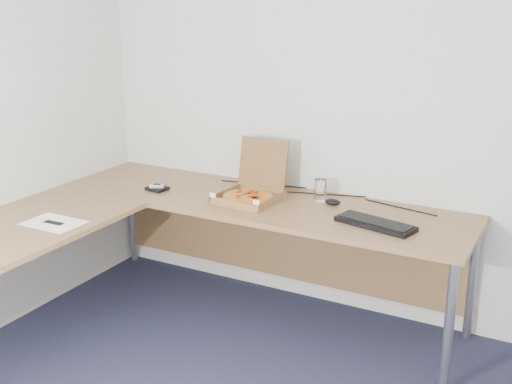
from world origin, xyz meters
The scene contains 10 objects.
room_shell centered at (0.00, 0.00, 1.25)m, with size 3.50×3.50×2.50m, color beige, non-canonical shape.
desk centered at (-0.82, 0.97, 0.70)m, with size 2.50×2.20×0.73m.
pizza_box centered at (-0.54, 1.37, 0.77)m, with size 0.33×0.38×0.33m.
drinking_glass centered at (-0.17, 1.56, 0.79)m, with size 0.07×0.07×0.13m, color silver.
keyboard centered at (0.25, 1.30, 0.74)m, with size 0.42×0.15×0.03m, color black.
mouse centered at (-0.08, 1.53, 0.75)m, with size 0.09×0.06×0.03m, color black.
wallet centered at (-1.14, 1.28, 0.74)m, with size 0.12×0.10×0.02m, color black.
phone centered at (-1.14, 1.28, 0.76)m, with size 0.09×0.05×0.02m, color #B2B5BA.
paper_sheet centered at (-1.27, 0.54, 0.73)m, with size 0.31×0.22×0.00m, color white.
cable_bundle centered at (-0.23, 1.67, 0.73)m, with size 0.67×0.04×0.01m, color black, non-canonical shape.
Camera 1 is at (1.18, -1.76, 1.89)m, focal length 44.92 mm.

